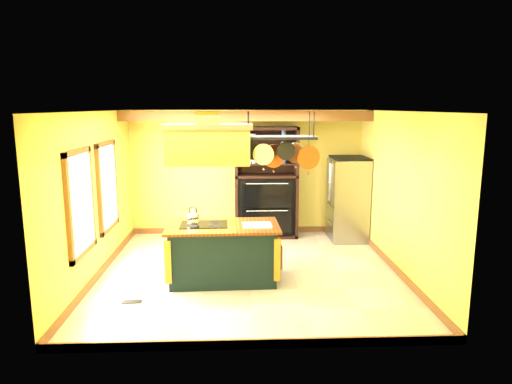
{
  "coord_description": "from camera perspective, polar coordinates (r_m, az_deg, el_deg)",
  "views": [
    {
      "loc": [
        -0.19,
        -7.36,
        2.78
      ],
      "look_at": [
        0.12,
        0.3,
        1.33
      ],
      "focal_mm": 32.0,
      "sensor_mm": 36.0,
      "label": 1
    }
  ],
  "objects": [
    {
      "name": "kitchen_island",
      "position": [
        7.4,
        -4.16,
        -7.53
      ],
      "size": [
        1.81,
        1.04,
        1.11
      ],
      "rotation": [
        0.0,
        0.0,
        0.03
      ],
      "color": "black",
      "rests_on": "floor"
    },
    {
      "name": "floor",
      "position": [
        7.87,
        -0.83,
        -10.0
      ],
      "size": [
        5.0,
        5.0,
        0.0
      ],
      "primitive_type": "plane",
      "color": "beige",
      "rests_on": "ground"
    },
    {
      "name": "ceiling",
      "position": [
        7.36,
        -0.88,
        10.07
      ],
      "size": [
        5.0,
        5.0,
        0.0
      ],
      "primitive_type": "plane",
      "rotation": [
        3.14,
        0.0,
        0.0
      ],
      "color": "white",
      "rests_on": "wall_back"
    },
    {
      "name": "wall_right",
      "position": [
        7.96,
        17.44,
        -0.15
      ],
      "size": [
        0.02,
        5.0,
        2.7
      ],
      "primitive_type": "cube",
      "color": "#D5BF4D",
      "rests_on": "floor"
    },
    {
      "name": "floor_register",
      "position": [
        6.99,
        -15.25,
        -13.09
      ],
      "size": [
        0.29,
        0.14,
        0.01
      ],
      "primitive_type": "cube",
      "rotation": [
        0.0,
        0.0,
        0.06
      ],
      "color": "black",
      "rests_on": "floor"
    },
    {
      "name": "hutch",
      "position": [
        9.8,
        1.25,
        -0.34
      ],
      "size": [
        1.33,
        0.6,
        2.36
      ],
      "color": "black",
      "rests_on": "floor"
    },
    {
      "name": "wall_left",
      "position": [
        7.84,
        -19.43,
        -0.43
      ],
      "size": [
        0.02,
        5.0,
        2.7
      ],
      "primitive_type": "cube",
      "color": "#D5BF4D",
      "rests_on": "floor"
    },
    {
      "name": "wall_front",
      "position": [
        5.07,
        -0.12,
        -5.69
      ],
      "size": [
        5.0,
        0.02,
        2.7
      ],
      "primitive_type": "cube",
      "color": "#D5BF4D",
      "rests_on": "floor"
    },
    {
      "name": "refrigerator",
      "position": [
        9.74,
        11.37,
        -1.07
      ],
      "size": [
        0.74,
        0.87,
        1.71
      ],
      "color": "gray",
      "rests_on": "floor"
    },
    {
      "name": "range_hood",
      "position": [
        7.06,
        -5.97,
        6.2
      ],
      "size": [
        1.34,
        0.76,
        0.8
      ],
      "color": "gold",
      "rests_on": "ceiling"
    },
    {
      "name": "window_far",
      "position": [
        8.39,
        -18.05,
        0.69
      ],
      "size": [
        0.06,
        1.06,
        1.56
      ],
      "color": "brown",
      "rests_on": "wall_left"
    },
    {
      "name": "wall_back",
      "position": [
        9.96,
        -1.23,
        2.43
      ],
      "size": [
        5.0,
        0.02,
        2.7
      ],
      "primitive_type": "cube",
      "color": "#D5BF4D",
      "rests_on": "floor"
    },
    {
      "name": "pot_rack",
      "position": [
        7.09,
        3.12,
        5.82
      ],
      "size": [
        1.19,
        0.54,
        0.88
      ],
      "color": "black",
      "rests_on": "ceiling"
    },
    {
      "name": "ceiling_beam",
      "position": [
        9.06,
        -1.16,
        9.48
      ],
      "size": [
        5.0,
        0.15,
        0.2
      ],
      "primitive_type": "cube",
      "color": "brown",
      "rests_on": "ceiling"
    },
    {
      "name": "window_near",
      "position": [
        7.08,
        -21.06,
        -1.27
      ],
      "size": [
        0.06,
        1.06,
        1.56
      ],
      "color": "brown",
      "rests_on": "wall_left"
    }
  ]
}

